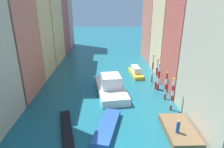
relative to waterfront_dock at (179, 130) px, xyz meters
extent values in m
plane|color=#196070|center=(-8.33, 20.49, -0.37)|extent=(154.00, 154.00, 0.00)
cube|color=#C6705B|center=(-21.80, 10.60, 6.79)|extent=(6.64, 8.51, 14.33)
cube|color=#DBB77A|center=(-21.80, 18.81, 9.87)|extent=(6.64, 7.63, 20.49)
cube|color=#DBB77A|center=(-21.80, 28.00, 8.14)|extent=(6.64, 9.66, 17.03)
cube|color=#B25147|center=(-21.80, 36.75, 6.81)|extent=(6.64, 7.61, 14.37)
cube|color=tan|center=(-21.80, 44.62, 10.55)|extent=(6.64, 7.35, 21.84)
cube|color=#B25147|center=(5.14, 11.10, 7.10)|extent=(6.64, 7.77, 14.94)
cube|color=beige|center=(5.14, 19.66, 7.22)|extent=(6.64, 8.57, 15.19)
cube|color=#C6705B|center=(5.14, 29.57, 8.42)|extent=(6.64, 10.61, 17.59)
cube|color=brown|center=(0.00, 0.00, 0.00)|extent=(3.03, 5.54, 0.75)
cylinder|color=#234C93|center=(-0.54, -0.83, 0.98)|extent=(0.36, 0.36, 1.21)
sphere|color=tan|center=(-0.54, -0.83, 1.71)|extent=(0.26, 0.26, 0.26)
cylinder|color=red|center=(0.63, 4.77, -0.02)|extent=(0.29, 0.29, 0.71)
cylinder|color=white|center=(0.63, 4.77, 0.68)|extent=(0.29, 0.29, 0.71)
cylinder|color=red|center=(0.63, 4.77, 1.39)|extent=(0.29, 0.29, 0.71)
cylinder|color=white|center=(0.63, 4.77, 2.10)|extent=(0.29, 0.29, 0.71)
cylinder|color=red|center=(0.63, 4.77, 2.80)|extent=(0.29, 0.29, 0.71)
cylinder|color=white|center=(0.63, 4.77, 3.51)|extent=(0.29, 0.29, 0.71)
sphere|color=gold|center=(0.63, 4.77, 3.98)|extent=(0.32, 0.32, 0.32)
cylinder|color=red|center=(0.73, 7.82, 0.02)|extent=(0.28, 0.28, 0.79)
cylinder|color=white|center=(0.73, 7.82, 0.82)|extent=(0.28, 0.28, 0.79)
cylinder|color=red|center=(0.73, 7.82, 1.61)|extent=(0.28, 0.28, 0.79)
cylinder|color=white|center=(0.73, 7.82, 2.41)|extent=(0.28, 0.28, 0.79)
cylinder|color=red|center=(0.73, 7.82, 3.20)|extent=(0.28, 0.28, 0.79)
sphere|color=gold|center=(0.73, 7.82, 3.71)|extent=(0.31, 0.31, 0.31)
cylinder|color=red|center=(0.50, 10.95, 0.16)|extent=(0.36, 0.36, 1.06)
cylinder|color=white|center=(0.50, 10.95, 1.21)|extent=(0.36, 0.36, 1.06)
cylinder|color=red|center=(0.50, 10.95, 2.27)|extent=(0.36, 0.36, 1.06)
cylinder|color=white|center=(0.50, 10.95, 3.33)|extent=(0.36, 0.36, 1.06)
sphere|color=gold|center=(0.50, 10.95, 4.00)|extent=(0.39, 0.39, 0.39)
cylinder|color=red|center=(0.28, 11.45, 0.23)|extent=(0.31, 0.31, 1.20)
cylinder|color=white|center=(0.28, 11.45, 1.42)|extent=(0.31, 0.31, 1.20)
cylinder|color=red|center=(0.28, 11.45, 2.62)|extent=(0.31, 0.31, 1.20)
cylinder|color=white|center=(0.28, 11.45, 3.82)|extent=(0.31, 0.31, 1.20)
sphere|color=gold|center=(0.28, 11.45, 4.54)|extent=(0.34, 0.34, 0.34)
cylinder|color=red|center=(0.32, 14.34, 0.22)|extent=(0.25, 0.25, 1.19)
cylinder|color=white|center=(0.32, 14.34, 1.41)|extent=(0.25, 0.25, 1.19)
cylinder|color=red|center=(0.32, 14.34, 2.61)|extent=(0.25, 0.25, 1.19)
cylinder|color=white|center=(0.32, 14.34, 3.80)|extent=(0.25, 0.25, 1.19)
sphere|color=gold|center=(0.32, 14.34, 4.49)|extent=(0.27, 0.27, 0.27)
cube|color=white|center=(-7.06, 9.99, 0.21)|extent=(5.17, 9.65, 1.16)
cube|color=silver|center=(-7.06, 9.99, 1.69)|extent=(3.25, 3.67, 1.80)
cube|color=black|center=(-11.82, -0.57, -0.19)|extent=(3.62, 10.07, 0.37)
cube|color=#234C93|center=(-7.71, 0.89, -0.03)|extent=(3.39, 6.81, 0.69)
cube|color=gold|center=(-2.07, 17.71, -0.04)|extent=(2.33, 5.85, 0.67)
cube|color=silver|center=(-2.07, 17.71, 0.83)|extent=(1.49, 3.10, 1.08)
camera|label=1|loc=(-7.72, -16.88, 12.83)|focal=30.75mm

